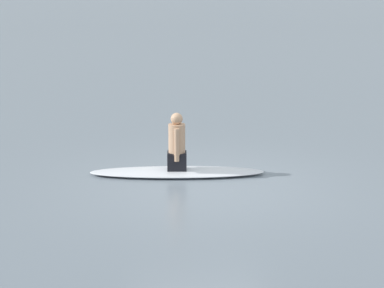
{
  "coord_description": "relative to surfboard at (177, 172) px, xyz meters",
  "views": [
    {
      "loc": [
        -3.13,
        -10.3,
        3.4
      ],
      "look_at": [
        -0.13,
        0.43,
        0.62
      ],
      "focal_mm": 62.52,
      "sensor_mm": 36.0,
      "label": 1
    }
  ],
  "objects": [
    {
      "name": "person_paddler",
      "position": [
        0.0,
        -0.0,
        0.51
      ],
      "size": [
        0.4,
        0.45,
        1.02
      ],
      "rotation": [
        0.0,
        0.0,
        2.89
      ],
      "color": "black",
      "rests_on": "surfboard"
    },
    {
      "name": "surfboard",
      "position": [
        0.0,
        0.0,
        0.0
      ],
      "size": [
        3.18,
        1.48,
        0.1
      ],
      "primitive_type": "ellipsoid",
      "rotation": [
        0.0,
        0.0,
        2.89
      ],
      "color": "white",
      "rests_on": "ground"
    },
    {
      "name": "ground_plane",
      "position": [
        0.32,
        -0.74,
        -0.05
      ],
      "size": [
        400.0,
        400.0,
        0.0
      ],
      "primitive_type": "plane",
      "color": "gray"
    }
  ]
}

